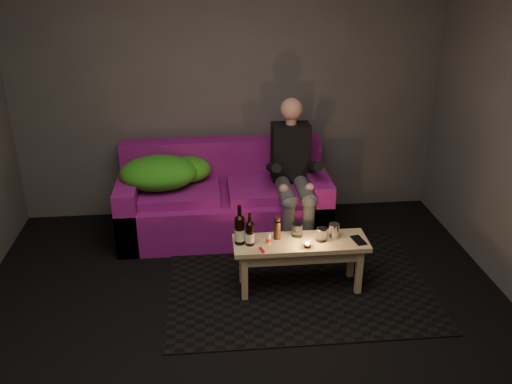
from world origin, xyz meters
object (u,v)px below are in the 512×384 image
at_px(sofa, 224,201).
at_px(coffee_table, 300,250).
at_px(person, 293,169).
at_px(beer_bottle_b, 250,233).
at_px(beer_bottle_a, 240,230).
at_px(steel_cup, 334,231).

distance_m(sofa, coffee_table, 1.16).
relative_size(person, beer_bottle_b, 4.84).
height_order(beer_bottle_a, beer_bottle_b, beer_bottle_a).
relative_size(beer_bottle_b, steel_cup, 2.33).
distance_m(beer_bottle_a, steel_cup, 0.72).
relative_size(coffee_table, beer_bottle_a, 3.27).
relative_size(beer_bottle_a, steel_cup, 2.81).
distance_m(person, coffee_table, 0.93).
bearing_deg(coffee_table, beer_bottle_b, -177.70).
height_order(sofa, beer_bottle_a, sofa).
relative_size(sofa, steel_cup, 16.90).
height_order(beer_bottle_b, steel_cup, beer_bottle_b).
height_order(person, beer_bottle_a, person).
relative_size(coffee_table, beer_bottle_b, 3.94).
bearing_deg(person, steel_cup, -77.77).
xyz_separation_m(sofa, beer_bottle_b, (0.15, -1.04, 0.22)).
bearing_deg(person, sofa, 166.01).
distance_m(sofa, beer_bottle_a, 1.05).
bearing_deg(person, beer_bottle_b, -117.39).
relative_size(person, beer_bottle_a, 4.01).
bearing_deg(beer_bottle_b, coffee_table, 2.30).
bearing_deg(person, coffee_table, -95.03).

